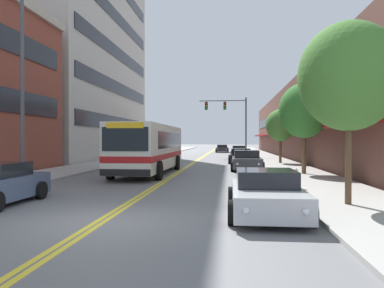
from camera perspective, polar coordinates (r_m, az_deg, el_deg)
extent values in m
plane|color=slate|center=(46.48, 1.71, -1.93)|extent=(240.00, 240.00, 0.00)
cube|color=#9E9B96|center=(47.56, -7.16, -1.80)|extent=(3.70, 106.00, 0.12)
cube|color=#9E9B96|center=(46.54, 10.78, -1.86)|extent=(3.70, 106.00, 0.12)
cube|color=yellow|center=(46.48, 1.59, -1.92)|extent=(0.14, 106.00, 0.01)
cube|color=yellow|center=(46.47, 1.83, -1.92)|extent=(0.14, 106.00, 0.01)
cube|color=#BCB7AD|center=(48.00, -18.35, 17.41)|extent=(12.00, 26.75, 31.92)
cube|color=black|center=(43.88, -11.07, 3.12)|extent=(0.08, 24.61, 1.40)
cube|color=black|center=(44.23, -11.08, 8.29)|extent=(0.08, 24.61, 1.40)
cube|color=black|center=(44.94, -11.09, 13.34)|extent=(0.08, 24.61, 1.40)
cube|color=black|center=(45.98, -11.10, 18.20)|extent=(0.08, 24.61, 1.40)
cube|color=brown|center=(47.46, 18.15, 2.99)|extent=(8.00, 68.00, 8.10)
cube|color=maroon|center=(46.66, 12.68, 1.63)|extent=(1.10, 61.20, 0.24)
cube|color=black|center=(46.81, 13.31, 4.23)|extent=(0.08, 61.20, 1.40)
cube|color=silver|center=(23.31, -6.46, -0.42)|extent=(2.49, 10.97, 2.61)
cube|color=#B21919|center=(23.33, -6.45, -1.70)|extent=(2.51, 10.99, 0.32)
cube|color=black|center=(23.85, -6.18, 0.61)|extent=(2.52, 8.56, 0.94)
cube|color=black|center=(17.97, -10.18, 0.76)|extent=(2.24, 0.04, 1.15)
cube|color=yellow|center=(17.97, -10.19, 2.84)|extent=(1.80, 0.06, 0.28)
cube|color=black|center=(18.01, -10.18, -4.33)|extent=(2.44, 0.08, 0.32)
cylinder|color=black|center=(20.10, -12.28, -3.90)|extent=(0.30, 1.00, 1.00)
cylinder|color=black|center=(19.46, -5.10, -4.04)|extent=(0.30, 1.00, 1.00)
cylinder|color=black|center=(26.59, -7.77, -2.78)|extent=(0.30, 1.00, 1.00)
cylinder|color=black|center=(26.11, -2.30, -2.84)|extent=(0.30, 1.00, 1.00)
cylinder|color=black|center=(14.30, -22.05, -6.55)|extent=(0.22, 0.62, 0.62)
cube|color=red|center=(15.79, -26.14, -4.94)|extent=(0.18, 0.04, 0.10)
cube|color=red|center=(15.10, -21.63, -5.17)|extent=(0.18, 0.04, 0.10)
cube|color=maroon|center=(35.34, -6.77, -1.89)|extent=(1.78, 4.40, 0.68)
cube|color=black|center=(35.49, -6.71, -0.92)|extent=(1.53, 1.94, 0.51)
cylinder|color=black|center=(34.24, -8.75, -2.28)|extent=(0.22, 0.69, 0.69)
cylinder|color=black|center=(33.83, -5.77, -2.31)|extent=(0.22, 0.69, 0.69)
cylinder|color=black|center=(36.88, -7.69, -2.07)|extent=(0.22, 0.69, 0.69)
cylinder|color=black|center=(36.50, -4.91, -2.10)|extent=(0.22, 0.69, 0.69)
sphere|color=silver|center=(33.32, -8.64, -1.99)|extent=(0.16, 0.16, 0.16)
sphere|color=silver|center=(33.04, -6.55, -2.01)|extent=(0.16, 0.16, 0.16)
cube|color=red|center=(37.63, -6.99, -1.68)|extent=(0.18, 0.04, 0.10)
cube|color=red|center=(37.37, -5.08, -1.70)|extent=(0.18, 0.04, 0.10)
cube|color=#19234C|center=(42.78, -4.65, -1.47)|extent=(1.94, 4.78, 0.66)
cube|color=black|center=(42.95, -4.60, -0.68)|extent=(1.67, 2.10, 0.51)
cylinder|color=black|center=(41.53, -6.36, -1.79)|extent=(0.22, 0.64, 0.64)
cylinder|color=black|center=(41.16, -3.66, -1.81)|extent=(0.22, 0.64, 0.64)
cylinder|color=black|center=(44.43, -5.56, -1.63)|extent=(0.22, 0.64, 0.64)
cylinder|color=black|center=(44.08, -3.03, -1.65)|extent=(0.22, 0.64, 0.64)
sphere|color=silver|center=(40.55, -6.21, -1.54)|extent=(0.16, 0.16, 0.16)
sphere|color=silver|center=(40.29, -4.31, -1.55)|extent=(0.16, 0.16, 0.16)
cube|color=red|center=(45.26, -4.97, -1.31)|extent=(0.18, 0.04, 0.10)
cube|color=red|center=(45.03, -3.22, -1.32)|extent=(0.18, 0.04, 0.10)
cube|color=#B7B7BC|center=(10.64, 11.26, -8.07)|extent=(1.85, 4.19, 0.62)
cube|color=black|center=(10.74, 11.18, -5.10)|extent=(1.59, 1.84, 0.46)
cylinder|color=black|center=(9.34, 6.15, -10.34)|extent=(0.22, 0.62, 0.62)
cylinder|color=black|center=(9.55, 17.78, -10.13)|extent=(0.22, 0.62, 0.62)
cylinder|color=black|center=(11.90, 6.06, -7.95)|extent=(0.22, 0.62, 0.62)
cylinder|color=black|center=(12.06, 15.18, -7.86)|extent=(0.22, 0.62, 0.62)
sphere|color=silver|center=(8.51, 8.24, -10.06)|extent=(0.16, 0.16, 0.16)
sphere|color=silver|center=(8.66, 16.95, -9.89)|extent=(0.16, 0.16, 0.16)
cube|color=red|center=(12.68, 7.32, -6.52)|extent=(0.18, 0.04, 0.10)
cube|color=red|center=(12.78, 13.34, -6.47)|extent=(0.18, 0.04, 0.10)
cube|color=#BCAD89|center=(46.15, 7.20, -1.26)|extent=(1.86, 4.44, 0.74)
cube|color=black|center=(46.32, 7.20, -0.52)|extent=(1.60, 1.96, 0.44)
cylinder|color=black|center=(44.77, 6.03, -1.61)|extent=(0.22, 0.66, 0.66)
cylinder|color=black|center=(44.82, 8.46, -1.61)|extent=(0.22, 0.66, 0.66)
cylinder|color=black|center=(47.52, 6.01, -1.47)|extent=(0.22, 0.66, 0.66)
cylinder|color=black|center=(47.57, 8.30, -1.48)|extent=(0.22, 0.66, 0.66)
sphere|color=silver|center=(43.90, 6.43, -1.31)|extent=(0.16, 0.16, 0.16)
sphere|color=silver|center=(43.94, 8.12, -1.31)|extent=(0.16, 0.16, 0.16)
cube|color=red|center=(48.37, 6.34, -1.13)|extent=(0.18, 0.04, 0.10)
cube|color=red|center=(48.40, 7.93, -1.13)|extent=(0.18, 0.04, 0.10)
cube|color=black|center=(33.73, 7.43, -2.07)|extent=(1.94, 4.51, 0.60)
cube|color=black|center=(33.89, 7.43, -1.12)|extent=(1.67, 1.98, 0.51)
cylinder|color=black|center=(32.33, 5.75, -2.45)|extent=(0.22, 0.69, 0.69)
cylinder|color=black|center=(32.39, 9.26, -2.45)|extent=(0.22, 0.69, 0.69)
cylinder|color=black|center=(35.12, 5.75, -2.20)|extent=(0.22, 0.69, 0.69)
cylinder|color=black|center=(35.17, 8.98, -2.20)|extent=(0.22, 0.69, 0.69)
sphere|color=silver|center=(31.45, 6.32, -2.21)|extent=(0.16, 0.16, 0.16)
sphere|color=silver|center=(31.49, 8.79, -2.21)|extent=(0.16, 0.16, 0.16)
cube|color=red|center=(35.98, 6.22, -1.85)|extent=(0.18, 0.04, 0.10)
cube|color=red|center=(36.02, 8.44, -1.85)|extent=(0.18, 0.04, 0.10)
cube|color=#38383D|center=(25.88, 8.31, -2.82)|extent=(1.91, 4.26, 0.69)
cube|color=black|center=(26.02, 8.29, -1.49)|extent=(1.64, 1.87, 0.50)
cylinder|color=black|center=(24.55, 6.17, -3.47)|extent=(0.22, 0.66, 0.66)
cylinder|color=black|center=(24.64, 10.71, -3.46)|extent=(0.22, 0.66, 0.66)
cylinder|color=black|center=(27.18, 6.13, -3.07)|extent=(0.22, 0.66, 0.66)
cylinder|color=black|center=(27.27, 10.23, -3.06)|extent=(0.22, 0.66, 0.66)
sphere|color=silver|center=(23.71, 6.93, -3.05)|extent=(0.16, 0.16, 0.16)
sphere|color=silver|center=(23.78, 10.15, -3.04)|extent=(0.16, 0.16, 0.16)
cube|color=red|center=(27.99, 6.71, -2.48)|extent=(0.18, 0.04, 0.10)
cube|color=red|center=(28.05, 9.52, -2.48)|extent=(0.18, 0.04, 0.10)
cube|color=#232328|center=(62.37, 4.63, -0.81)|extent=(1.88, 4.77, 0.63)
cube|color=black|center=(62.55, 4.63, -0.31)|extent=(1.61, 2.10, 0.44)
cylinder|color=black|center=(60.92, 3.70, -1.00)|extent=(0.22, 0.69, 0.69)
cylinder|color=black|center=(60.88, 5.51, -1.00)|extent=(0.22, 0.69, 0.69)
cylinder|color=black|center=(63.88, 3.80, -0.92)|extent=(0.22, 0.69, 0.69)
cylinder|color=black|center=(63.84, 5.52, -0.92)|extent=(0.22, 0.69, 0.69)
sphere|color=silver|center=(59.98, 3.96, -0.83)|extent=(0.16, 0.16, 0.16)
sphere|color=silver|center=(59.95, 5.21, -0.84)|extent=(0.16, 0.16, 0.16)
cube|color=red|center=(64.78, 4.08, -0.73)|extent=(0.18, 0.04, 0.10)
cube|color=red|center=(64.75, 5.27, -0.73)|extent=(0.18, 0.04, 0.10)
cylinder|color=#47474C|center=(44.80, 8.22, 2.51)|extent=(0.18, 0.18, 7.10)
cylinder|color=#47474C|center=(44.99, 4.68, 6.59)|extent=(5.54, 0.11, 0.11)
cube|color=black|center=(44.93, 5.03, 5.83)|extent=(0.34, 0.26, 0.92)
sphere|color=red|center=(44.79, 5.03, 6.20)|extent=(0.18, 0.18, 0.18)
sphere|color=yellow|center=(44.77, 5.03, 5.85)|extent=(0.18, 0.18, 0.18)
sphere|color=green|center=(44.74, 5.03, 5.50)|extent=(0.18, 0.18, 0.18)
cylinder|color=black|center=(44.98, 5.03, 6.50)|extent=(0.02, 0.02, 0.14)
cube|color=black|center=(45.01, 2.20, 5.82)|extent=(0.34, 0.26, 0.92)
sphere|color=red|center=(44.88, 2.18, 6.19)|extent=(0.18, 0.18, 0.18)
sphere|color=yellow|center=(44.85, 2.18, 5.84)|extent=(0.18, 0.18, 0.18)
sphere|color=green|center=(44.83, 2.18, 5.49)|extent=(0.18, 0.18, 0.18)
cylinder|color=black|center=(45.06, 2.20, 6.49)|extent=(0.02, 0.02, 0.14)
cylinder|color=#47474C|center=(17.23, -24.45, 8.46)|extent=(0.16, 0.16, 8.89)
cylinder|color=brown|center=(12.38, 22.71, -2.45)|extent=(0.19, 0.19, 2.61)
ellipsoid|color=#42752D|center=(12.51, 22.77, 9.50)|extent=(3.03, 3.03, 3.33)
cylinder|color=brown|center=(22.68, 16.69, -1.27)|extent=(0.25, 0.25, 2.43)
ellipsoid|color=#2D6B28|center=(22.73, 16.71, 4.91)|extent=(2.90, 2.90, 3.19)
cylinder|color=brown|center=(32.67, 13.31, -0.93)|extent=(0.22, 0.22, 2.15)
ellipsoid|color=#42752D|center=(32.68, 13.32, 2.81)|extent=(2.47, 2.47, 2.72)
cylinder|color=#B7B7BC|center=(15.86, 15.50, -5.29)|extent=(0.22, 0.22, 0.66)
sphere|color=#B7B7BC|center=(15.82, 15.50, -3.91)|extent=(0.19, 0.19, 0.19)
cylinder|color=#B7B7BC|center=(15.83, 14.97, -5.04)|extent=(0.08, 0.10, 0.10)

